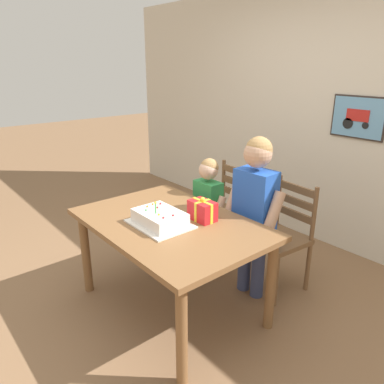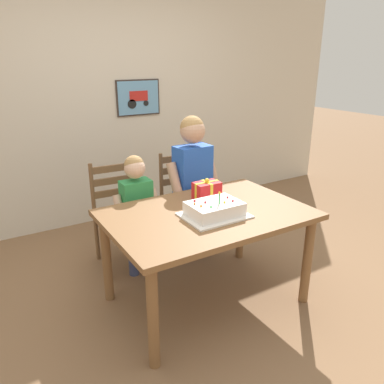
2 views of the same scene
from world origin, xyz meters
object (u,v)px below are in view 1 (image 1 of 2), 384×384
(chair_right, at_px, (281,236))
(child_younger, at_px, (208,204))
(gift_box_red_large, at_px, (202,211))
(child_older, at_px, (255,203))
(birthday_cake, at_px, (160,219))
(dining_table, at_px, (170,233))
(chair_left, at_px, (224,212))

(chair_right, bearing_deg, child_younger, -156.84)
(gift_box_red_large, bearing_deg, child_older, 72.71)
(birthday_cake, bearing_deg, dining_table, 91.32)
(chair_right, height_order, child_younger, child_younger)
(chair_left, distance_m, child_younger, 0.32)
(gift_box_red_large, distance_m, chair_left, 0.90)
(birthday_cake, height_order, chair_left, birthday_cake)
(child_older, bearing_deg, chair_right, 73.20)
(chair_left, height_order, child_younger, child_younger)
(dining_table, distance_m, birthday_cake, 0.17)
(chair_left, height_order, chair_right, same)
(chair_right, relative_size, child_younger, 0.88)
(gift_box_red_large, relative_size, child_older, 0.15)
(chair_right, bearing_deg, gift_box_red_large, -107.10)
(dining_table, height_order, gift_box_red_large, gift_box_red_large)
(chair_right, bearing_deg, birthday_cake, -108.98)
(dining_table, height_order, child_older, child_older)
(birthday_cake, xyz_separation_m, child_younger, (-0.28, 0.72, -0.15))
(chair_left, distance_m, child_older, 0.73)
(dining_table, height_order, child_younger, child_younger)
(child_older, distance_m, child_younger, 0.56)
(child_older, bearing_deg, birthday_cake, -109.77)
(child_older, xyz_separation_m, child_younger, (-0.54, 0.00, -0.17))
(child_younger, bearing_deg, birthday_cake, -68.58)
(dining_table, bearing_deg, chair_right, 69.14)
(birthday_cake, distance_m, chair_right, 1.08)
(gift_box_red_large, bearing_deg, dining_table, -122.34)
(dining_table, relative_size, chair_left, 1.56)
(chair_right, xyz_separation_m, child_older, (-0.08, -0.26, 0.34))
(birthday_cake, bearing_deg, gift_box_red_large, 66.74)
(birthday_cake, bearing_deg, chair_right, 71.02)
(dining_table, height_order, chair_left, chair_left)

